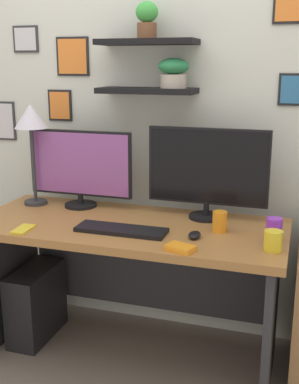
{
  "coord_description": "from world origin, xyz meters",
  "views": [
    {
      "loc": [
        0.82,
        -2.22,
        1.53
      ],
      "look_at": [
        0.1,
        0.05,
        0.91
      ],
      "focal_mm": 46.11,
      "sensor_mm": 36.0,
      "label": 1
    }
  ],
  "objects_px": {
    "desk_lamp": "(31,124)",
    "pen_cup": "(220,222)",
    "desk": "(132,259)",
    "cell_phone": "(23,229)",
    "monitor_left": "(80,167)",
    "scissors_tray": "(180,248)",
    "keyboard": "(121,230)",
    "coffee_mug": "(273,241)",
    "computer_tower_left": "(36,303)",
    "water_cup": "(274,230)",
    "monitor_right": "(208,170)",
    "computer_mouse": "(194,235)"
  },
  "relations": [
    {
      "from": "desk_lamp",
      "to": "pen_cup",
      "type": "xyz_separation_m",
      "value": [
        1.09,
        -0.16,
        -0.41
      ]
    },
    {
      "from": "desk",
      "to": "pen_cup",
      "type": "distance_m",
      "value": 0.53
    },
    {
      "from": "desk_lamp",
      "to": "cell_phone",
      "type": "distance_m",
      "value": 0.65
    },
    {
      "from": "monitor_left",
      "to": "scissors_tray",
      "type": "relative_size",
      "value": 5.02
    },
    {
      "from": "monitor_left",
      "to": "desk_lamp",
      "type": "height_order",
      "value": "desk_lamp"
    },
    {
      "from": "monitor_left",
      "to": "keyboard",
      "type": "relative_size",
      "value": 1.37
    },
    {
      "from": "monitor_left",
      "to": "cell_phone",
      "type": "xyz_separation_m",
      "value": [
        -0.09,
        -0.47,
        -0.22
      ]
    },
    {
      "from": "cell_phone",
      "to": "pen_cup",
      "type": "relative_size",
      "value": 1.4
    },
    {
      "from": "desk",
      "to": "monitor_left",
      "type": "height_order",
      "value": "monitor_left"
    },
    {
      "from": "desk",
      "to": "desk_lamp",
      "type": "distance_m",
      "value": 0.93
    },
    {
      "from": "coffee_mug",
      "to": "computer_tower_left",
      "type": "relative_size",
      "value": 0.22
    },
    {
      "from": "keyboard",
      "to": "coffee_mug",
      "type": "relative_size",
      "value": 4.89
    },
    {
      "from": "scissors_tray",
      "to": "coffee_mug",
      "type": "bearing_deg",
      "value": 17.61
    },
    {
      "from": "desk",
      "to": "coffee_mug",
      "type": "xyz_separation_m",
      "value": [
        0.72,
        -0.21,
        0.26
      ]
    },
    {
      "from": "coffee_mug",
      "to": "water_cup",
      "type": "relative_size",
      "value": 0.82
    },
    {
      "from": "cell_phone",
      "to": "coffee_mug",
      "type": "relative_size",
      "value": 1.56
    },
    {
      "from": "monitor_right",
      "to": "coffee_mug",
      "type": "distance_m",
      "value": 0.56
    },
    {
      "from": "cell_phone",
      "to": "computer_tower_left",
      "type": "height_order",
      "value": "cell_phone"
    },
    {
      "from": "monitor_left",
      "to": "cell_phone",
      "type": "distance_m",
      "value": 0.52
    },
    {
      "from": "desk_lamp",
      "to": "computer_tower_left",
      "type": "xyz_separation_m",
      "value": [
        0.05,
        -0.15,
        -1.0
      ]
    },
    {
      "from": "pen_cup",
      "to": "computer_mouse",
      "type": "bearing_deg",
      "value": -126.76
    },
    {
      "from": "monitor_left",
      "to": "monitor_right",
      "type": "relative_size",
      "value": 0.97
    },
    {
      "from": "keyboard",
      "to": "desk_lamp",
      "type": "xyz_separation_m",
      "value": [
        -0.64,
        0.31,
        0.45
      ]
    },
    {
      "from": "desk",
      "to": "monitor_left",
      "type": "xyz_separation_m",
      "value": [
        -0.36,
        0.16,
        0.44
      ]
    },
    {
      "from": "desk_lamp",
      "to": "scissors_tray",
      "type": "bearing_deg",
      "value": -25.22
    },
    {
      "from": "computer_mouse",
      "to": "coffee_mug",
      "type": "xyz_separation_m",
      "value": [
        0.36,
        -0.05,
        0.03
      ]
    },
    {
      "from": "monitor_left",
      "to": "keyboard",
      "type": "height_order",
      "value": "monitor_left"
    },
    {
      "from": "desk",
      "to": "computer_mouse",
      "type": "relative_size",
      "value": 17.59
    },
    {
      "from": "keyboard",
      "to": "desk_lamp",
      "type": "distance_m",
      "value": 0.84
    },
    {
      "from": "keyboard",
      "to": "water_cup",
      "type": "distance_m",
      "value": 0.71
    },
    {
      "from": "desk_lamp",
      "to": "pen_cup",
      "type": "relative_size",
      "value": 5.68
    },
    {
      "from": "pen_cup",
      "to": "computer_tower_left",
      "type": "distance_m",
      "value": 1.19
    },
    {
      "from": "pen_cup",
      "to": "computer_tower_left",
      "type": "bearing_deg",
      "value": 179.59
    },
    {
      "from": "pen_cup",
      "to": "water_cup",
      "type": "height_order",
      "value": "water_cup"
    },
    {
      "from": "pen_cup",
      "to": "computer_tower_left",
      "type": "relative_size",
      "value": 0.24
    },
    {
      "from": "scissors_tray",
      "to": "monitor_left",
      "type": "bearing_deg",
      "value": 144.72
    },
    {
      "from": "monitor_right",
      "to": "scissors_tray",
      "type": "bearing_deg",
      "value": -91.66
    },
    {
      "from": "keyboard",
      "to": "cell_phone",
      "type": "distance_m",
      "value": 0.48
    },
    {
      "from": "desk",
      "to": "computer_mouse",
      "type": "bearing_deg",
      "value": -23.61
    },
    {
      "from": "cell_phone",
      "to": "computer_tower_left",
      "type": "xyz_separation_m",
      "value": [
        -0.13,
        0.28,
        -0.55
      ]
    },
    {
      "from": "cell_phone",
      "to": "pen_cup",
      "type": "xyz_separation_m",
      "value": [
        0.91,
        0.27,
        0.05
      ]
    },
    {
      "from": "desk",
      "to": "scissors_tray",
      "type": "xyz_separation_m",
      "value": [
        0.34,
        -0.33,
        0.22
      ]
    },
    {
      "from": "monitor_right",
      "to": "pen_cup",
      "type": "xyz_separation_m",
      "value": [
        0.1,
        -0.2,
        -0.2
      ]
    },
    {
      "from": "computer_mouse",
      "to": "cell_phone",
      "type": "bearing_deg",
      "value": -170.04
    },
    {
      "from": "monitor_right",
      "to": "computer_mouse",
      "type": "bearing_deg",
      "value": -88.34
    },
    {
      "from": "desk",
      "to": "pen_cup",
      "type": "height_order",
      "value": "pen_cup"
    },
    {
      "from": "water_cup",
      "to": "computer_tower_left",
      "type": "height_order",
      "value": "water_cup"
    },
    {
      "from": "desk",
      "to": "pen_cup",
      "type": "relative_size",
      "value": 15.83
    },
    {
      "from": "desk",
      "to": "monitor_left",
      "type": "bearing_deg",
      "value": 155.53
    },
    {
      "from": "computer_mouse",
      "to": "computer_tower_left",
      "type": "xyz_separation_m",
      "value": [
        -0.94,
        0.13,
        -0.56
      ]
    }
  ]
}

